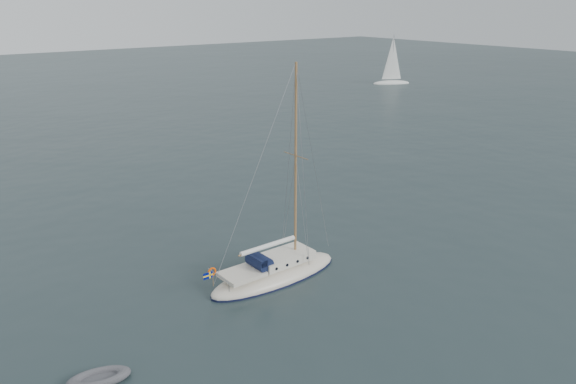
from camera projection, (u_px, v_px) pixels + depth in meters
ground at (290, 289)px, 28.87m from camera, size 300.00×300.00×0.00m
sailboat at (275, 263)px, 29.74m from camera, size 8.27×2.48×11.78m
dinghy at (99, 378)px, 21.83m from camera, size 2.45×1.11×0.35m
distant_yacht_b at (392, 62)px, 97.98m from camera, size 6.74×3.60×8.93m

